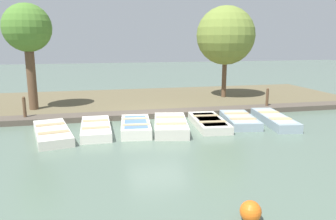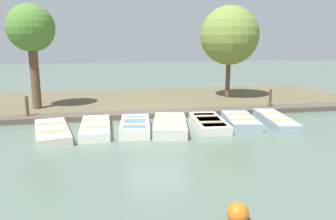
% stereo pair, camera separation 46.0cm
% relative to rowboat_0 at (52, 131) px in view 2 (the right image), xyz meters
% --- Properties ---
extents(ground_plane, '(80.00, 80.00, 0.00)m').
position_rel_rowboat_0_xyz_m(ground_plane, '(-1.08, 4.13, -0.17)').
color(ground_plane, '#566B5B').
extents(shore_bank, '(8.00, 24.00, 0.22)m').
position_rel_rowboat_0_xyz_m(shore_bank, '(-6.08, 4.13, -0.06)').
color(shore_bank, brown).
rests_on(shore_bank, ground_plane).
extents(dock_walkway, '(1.02, 22.02, 0.24)m').
position_rel_rowboat_0_xyz_m(dock_walkway, '(-2.45, 4.13, -0.05)').
color(dock_walkway, '#51473D').
rests_on(dock_walkway, ground_plane).
extents(rowboat_0, '(3.33, 1.76, 0.35)m').
position_rel_rowboat_0_xyz_m(rowboat_0, '(0.00, 0.00, 0.00)').
color(rowboat_0, beige).
rests_on(rowboat_0, ground_plane).
extents(rowboat_1, '(2.97, 1.09, 0.35)m').
position_rel_rowboat_0_xyz_m(rowboat_1, '(-0.27, 1.57, 0.00)').
color(rowboat_1, silver).
rests_on(rowboat_1, ground_plane).
extents(rowboat_2, '(2.70, 1.36, 0.41)m').
position_rel_rowboat_0_xyz_m(rowboat_2, '(-0.10, 3.10, 0.03)').
color(rowboat_2, silver).
rests_on(rowboat_2, ground_plane).
extents(rowboat_3, '(3.06, 1.77, 0.43)m').
position_rel_rowboat_0_xyz_m(rowboat_3, '(0.06, 4.46, 0.04)').
color(rowboat_3, beige).
rests_on(rowboat_3, ground_plane).
extents(rowboat_4, '(2.96, 1.41, 0.34)m').
position_rel_rowboat_0_xyz_m(rowboat_4, '(-0.20, 6.15, -0.00)').
color(rowboat_4, beige).
rests_on(rowboat_4, ground_plane).
extents(rowboat_5, '(2.82, 1.59, 0.35)m').
position_rel_rowboat_0_xyz_m(rowboat_5, '(-0.32, 7.58, 0.00)').
color(rowboat_5, '#8C9EA8').
rests_on(rowboat_5, ground_plane).
extents(rowboat_6, '(3.40, 1.43, 0.38)m').
position_rel_rowboat_0_xyz_m(rowboat_6, '(-0.02, 9.03, 0.02)').
color(rowboat_6, '#8C9EA8').
rests_on(rowboat_6, ground_plane).
extents(mooring_post_near, '(0.14, 0.14, 1.15)m').
position_rel_rowboat_0_xyz_m(mooring_post_near, '(-2.57, -1.39, 0.41)').
color(mooring_post_near, brown).
rests_on(mooring_post_near, ground_plane).
extents(mooring_post_far, '(0.14, 0.14, 1.15)m').
position_rel_rowboat_0_xyz_m(mooring_post_far, '(-2.57, 10.11, 0.41)').
color(mooring_post_far, brown).
rests_on(mooring_post_far, ground_plane).
extents(buoy, '(0.42, 0.42, 0.42)m').
position_rel_rowboat_0_xyz_m(buoy, '(6.91, 4.46, 0.04)').
color(buoy, orange).
rests_on(buoy, ground_plane).
extents(park_tree_far_left, '(2.22, 2.22, 5.18)m').
position_rel_rowboat_0_xyz_m(park_tree_far_left, '(-4.35, -1.32, 3.77)').
color(park_tree_far_left, brown).
rests_on(park_tree_far_left, ground_plane).
extents(park_tree_left, '(3.32, 3.32, 5.43)m').
position_rel_rowboat_0_xyz_m(park_tree_left, '(-5.66, 9.02, 3.58)').
color(park_tree_left, brown).
rests_on(park_tree_left, ground_plane).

